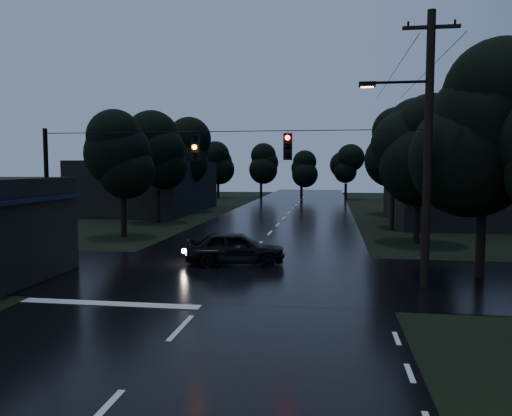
# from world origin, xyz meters

# --- Properties ---
(main_road) EXTENTS (12.00, 120.00, 0.02)m
(main_road) POSITION_xyz_m (0.00, 30.00, 0.00)
(main_road) COLOR black
(main_road) RESTS_ON ground
(cross_street) EXTENTS (60.00, 9.00, 0.02)m
(cross_street) POSITION_xyz_m (0.00, 12.00, 0.00)
(cross_street) COLOR black
(cross_street) RESTS_ON ground
(building_far_right) EXTENTS (10.00, 14.00, 4.40)m
(building_far_right) POSITION_xyz_m (14.00, 34.00, 2.20)
(building_far_right) COLOR black
(building_far_right) RESTS_ON ground
(building_far_left) EXTENTS (10.00, 16.00, 5.00)m
(building_far_left) POSITION_xyz_m (-14.00, 40.00, 2.50)
(building_far_left) COLOR black
(building_far_left) RESTS_ON ground
(utility_pole_main) EXTENTS (3.50, 0.30, 10.00)m
(utility_pole_main) POSITION_xyz_m (7.41, 11.00, 5.26)
(utility_pole_main) COLOR black
(utility_pole_main) RESTS_ON ground
(utility_pole_far) EXTENTS (2.00, 0.30, 7.50)m
(utility_pole_far) POSITION_xyz_m (8.30, 28.00, 3.88)
(utility_pole_far) COLOR black
(utility_pole_far) RESTS_ON ground
(anchor_pole_left) EXTENTS (0.18, 0.18, 6.00)m
(anchor_pole_left) POSITION_xyz_m (-7.50, 11.00, 3.00)
(anchor_pole_left) COLOR black
(anchor_pole_left) RESTS_ON ground
(span_signals) EXTENTS (15.00, 0.37, 1.12)m
(span_signals) POSITION_xyz_m (0.56, 10.99, 5.24)
(span_signals) COLOR black
(span_signals) RESTS_ON ground
(tree_corner_near) EXTENTS (4.48, 4.48, 9.44)m
(tree_corner_near) POSITION_xyz_m (10.00, 13.00, 5.99)
(tree_corner_near) COLOR black
(tree_corner_near) RESTS_ON ground
(tree_left_a) EXTENTS (3.92, 3.92, 8.26)m
(tree_left_a) POSITION_xyz_m (-9.00, 22.00, 5.24)
(tree_left_a) COLOR black
(tree_left_a) RESTS_ON ground
(tree_left_b) EXTENTS (4.20, 4.20, 8.85)m
(tree_left_b) POSITION_xyz_m (-9.60, 30.00, 5.62)
(tree_left_b) COLOR black
(tree_left_b) RESTS_ON ground
(tree_left_c) EXTENTS (4.48, 4.48, 9.44)m
(tree_left_c) POSITION_xyz_m (-10.20, 40.00, 5.99)
(tree_left_c) COLOR black
(tree_left_c) RESTS_ON ground
(tree_right_a) EXTENTS (4.20, 4.20, 8.85)m
(tree_right_a) POSITION_xyz_m (9.00, 22.00, 5.62)
(tree_right_a) COLOR black
(tree_right_a) RESTS_ON ground
(tree_right_b) EXTENTS (4.48, 4.48, 9.44)m
(tree_right_b) POSITION_xyz_m (9.60, 30.00, 5.99)
(tree_right_b) COLOR black
(tree_right_b) RESTS_ON ground
(tree_right_c) EXTENTS (4.76, 4.76, 10.03)m
(tree_right_c) POSITION_xyz_m (10.20, 40.00, 6.37)
(tree_right_c) COLOR black
(tree_right_c) RESTS_ON ground
(car) EXTENTS (4.76, 2.60, 1.53)m
(car) POSITION_xyz_m (-0.24, 14.16, 0.77)
(car) COLOR black
(car) RESTS_ON ground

